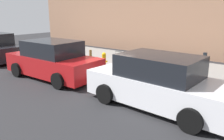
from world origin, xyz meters
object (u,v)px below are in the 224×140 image
at_px(parked_car_red_1, 53,60).
at_px(suitcase_olive_4, 136,67).
at_px(suitcase_red_2, 154,72).
at_px(suitcase_teal_3, 145,67).
at_px(suitcase_navy_6, 118,64).
at_px(fire_hydrant, 104,60).
at_px(parking_meter, 204,64).
at_px(bollard_post, 91,58).
at_px(suitcase_black_0, 175,76).
at_px(parked_car_white_0, 159,83).
at_px(suitcase_maroon_5, 126,67).
at_px(suitcase_silver_1, 164,71).

bearing_deg(parked_car_red_1, suitcase_olive_4, -140.89).
xyz_separation_m(suitcase_red_2, suitcase_teal_3, (0.50, -0.07, 0.12)).
xyz_separation_m(suitcase_red_2, suitcase_navy_6, (1.90, -0.03, 0.08)).
bearing_deg(fire_hydrant, parked_car_red_1, 65.58).
xyz_separation_m(suitcase_teal_3, parking_meter, (-2.39, -0.24, 0.44)).
height_order(suitcase_red_2, parked_car_red_1, parked_car_red_1).
distance_m(parking_meter, parked_car_red_1, 6.27).
bearing_deg(bollard_post, suitcase_navy_6, -175.98).
relative_size(suitcase_black_0, parked_car_white_0, 0.17).
distance_m(suitcase_navy_6, fire_hydrant, 0.92).
relative_size(suitcase_black_0, suitcase_teal_3, 0.96).
relative_size(bollard_post, parking_meter, 0.67).
bearing_deg(suitcase_black_0, suitcase_navy_6, -0.33).
relative_size(fire_hydrant, parking_meter, 0.62).
bearing_deg(bollard_post, suitcase_teal_3, -177.07).
height_order(suitcase_teal_3, bollard_post, bollard_post).
distance_m(suitcase_maroon_5, suitcase_navy_6, 0.48).
bearing_deg(suitcase_olive_4, parked_car_white_0, 134.60).
height_order(suitcase_black_0, suitcase_navy_6, suitcase_navy_6).
relative_size(suitcase_black_0, parking_meter, 0.62).
distance_m(suitcase_navy_6, parked_car_red_1, 2.98).
height_order(suitcase_silver_1, parked_car_red_1, parked_car_red_1).
bearing_deg(parked_car_white_0, suitcase_silver_1, -68.90).
relative_size(suitcase_maroon_5, parked_car_red_1, 0.19).
bearing_deg(parked_car_white_0, suitcase_maroon_5, -38.71).
bearing_deg(parked_car_red_1, suitcase_maroon_5, -137.77).
relative_size(suitcase_maroon_5, suitcase_navy_6, 0.93).
xyz_separation_m(suitcase_red_2, bollard_post, (3.57, 0.08, 0.16)).
distance_m(suitcase_red_2, suitcase_teal_3, 0.52).
bearing_deg(suitcase_silver_1, suitcase_maroon_5, 1.03).
xyz_separation_m(suitcase_black_0, bollard_post, (4.50, 0.10, 0.15)).
bearing_deg(parked_car_white_0, bollard_post, -23.48).
bearing_deg(suitcase_olive_4, parked_car_red_1, 39.11).
distance_m(suitcase_olive_4, parking_meter, 2.92).
bearing_deg(bollard_post, parked_car_white_0, 156.52).
height_order(suitcase_navy_6, parked_car_white_0, parked_car_white_0).
bearing_deg(suitcase_black_0, suitcase_olive_4, -3.10).
bearing_deg(suitcase_maroon_5, suitcase_black_0, -179.29).
bearing_deg(suitcase_silver_1, parking_meter, -168.42).
relative_size(suitcase_teal_3, suitcase_maroon_5, 0.92).
xyz_separation_m(suitcase_olive_4, parked_car_red_1, (2.86, 2.33, 0.30)).
relative_size(suitcase_black_0, suitcase_navy_6, 0.83).
xyz_separation_m(suitcase_navy_6, fire_hydrant, (0.91, -0.03, 0.07)).
height_order(suitcase_silver_1, suitcase_teal_3, suitcase_silver_1).
bearing_deg(suitcase_maroon_5, parked_car_red_1, 42.23).
bearing_deg(parking_meter, suitcase_black_0, 17.32).
bearing_deg(suitcase_red_2, bollard_post, 1.35).
distance_m(bollard_post, parked_car_red_1, 2.15).
xyz_separation_m(suitcase_silver_1, bollard_post, (4.03, 0.11, 0.06)).
bearing_deg(parked_car_white_0, parking_meter, -102.82).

